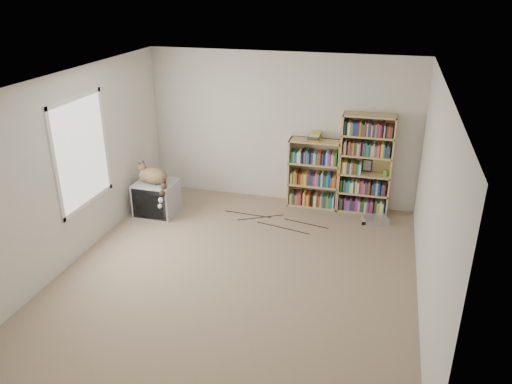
% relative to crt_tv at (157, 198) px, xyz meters
% --- Properties ---
extents(floor, '(4.50, 5.00, 0.01)m').
position_rel_crt_tv_xyz_m(floor, '(1.80, -1.39, -0.27)').
color(floor, tan).
rests_on(floor, ground).
extents(wall_back, '(4.50, 0.02, 2.50)m').
position_rel_crt_tv_xyz_m(wall_back, '(1.80, 1.11, 0.98)').
color(wall_back, beige).
rests_on(wall_back, floor).
extents(wall_front, '(4.50, 0.02, 2.50)m').
position_rel_crt_tv_xyz_m(wall_front, '(1.80, -3.89, 0.98)').
color(wall_front, beige).
rests_on(wall_front, floor).
extents(wall_left, '(0.02, 5.00, 2.50)m').
position_rel_crt_tv_xyz_m(wall_left, '(-0.45, -1.39, 0.98)').
color(wall_left, beige).
rests_on(wall_left, floor).
extents(wall_right, '(0.02, 5.00, 2.50)m').
position_rel_crt_tv_xyz_m(wall_right, '(4.05, -1.39, 0.98)').
color(wall_right, beige).
rests_on(wall_right, floor).
extents(ceiling, '(4.50, 5.00, 0.02)m').
position_rel_crt_tv_xyz_m(ceiling, '(1.80, -1.39, 2.23)').
color(ceiling, white).
rests_on(ceiling, wall_back).
extents(window, '(0.02, 1.22, 1.52)m').
position_rel_crt_tv_xyz_m(window, '(-0.44, -1.19, 1.13)').
color(window, white).
rests_on(window, wall_left).
extents(crt_tv, '(0.63, 0.58, 0.54)m').
position_rel_crt_tv_xyz_m(crt_tv, '(0.00, 0.00, 0.00)').
color(crt_tv, '#A4A3A6').
rests_on(crt_tv, floor).
extents(cat, '(0.66, 0.60, 0.56)m').
position_rel_crt_tv_xyz_m(cat, '(0.03, -0.08, 0.37)').
color(cat, '#3C2B18').
rests_on(cat, crt_tv).
extents(bookcase_tall, '(0.81, 0.30, 1.63)m').
position_rel_crt_tv_xyz_m(bookcase_tall, '(3.22, 0.97, 0.51)').
color(bookcase_tall, tan).
rests_on(bookcase_tall, floor).
extents(bookcase_short, '(0.84, 0.30, 1.15)m').
position_rel_crt_tv_xyz_m(bookcase_short, '(2.40, 0.97, 0.26)').
color(bookcase_short, tan).
rests_on(bookcase_short, floor).
extents(book_stack, '(0.22, 0.29, 0.12)m').
position_rel_crt_tv_xyz_m(book_stack, '(2.38, 0.95, 0.94)').
color(book_stack, '#B23817').
rests_on(book_stack, bookcase_short).
extents(green_mug, '(0.08, 0.08, 0.09)m').
position_rel_crt_tv_xyz_m(green_mug, '(3.54, 0.95, 0.44)').
color(green_mug, '#4E9C2C').
rests_on(green_mug, bookcase_tall).
extents(framed_print, '(0.15, 0.05, 0.20)m').
position_rel_crt_tv_xyz_m(framed_print, '(3.24, 1.05, 0.50)').
color(framed_print, black).
rests_on(framed_print, bookcase_tall).
extents(dvd_player, '(0.45, 0.39, 0.09)m').
position_rel_crt_tv_xyz_m(dvd_player, '(3.46, 0.57, -0.23)').
color(dvd_player, silver).
rests_on(dvd_player, floor).
extents(wall_outlet, '(0.01, 0.08, 0.13)m').
position_rel_crt_tv_xyz_m(wall_outlet, '(-0.44, 0.34, 0.05)').
color(wall_outlet, silver).
rests_on(wall_outlet, wall_left).
extents(floor_cables, '(1.20, 0.70, 0.01)m').
position_rel_crt_tv_xyz_m(floor_cables, '(1.88, 0.18, -0.27)').
color(floor_cables, black).
rests_on(floor_cables, floor).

